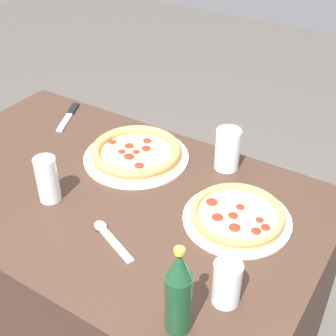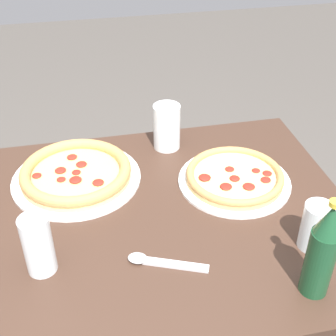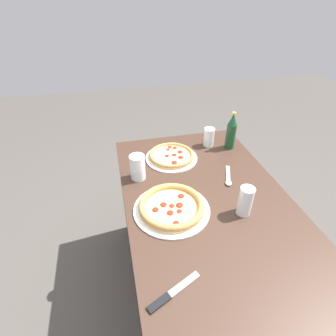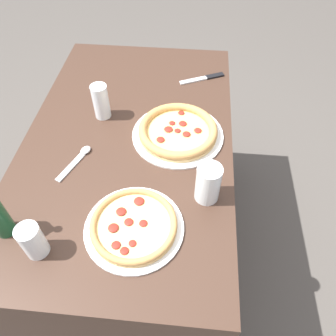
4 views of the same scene
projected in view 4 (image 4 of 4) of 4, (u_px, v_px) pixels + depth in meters
name	position (u px, v px, depth m)	size (l,w,h in m)	color
ground_plane	(141.00, 238.00, 1.81)	(8.00, 8.00, 0.00)	#4C4742
table	(136.00, 197.00, 1.52)	(1.28, 0.77, 0.78)	#3D281E
pizza_veggie	(134.00, 225.00, 0.95)	(0.29, 0.29, 0.04)	white
pizza_salami	(178.00, 131.00, 1.21)	(0.34, 0.34, 0.04)	white
glass_mango_juice	(101.00, 103.00, 1.25)	(0.06, 0.06, 0.14)	white
glass_iced_tea	(33.00, 241.00, 0.88)	(0.06, 0.06, 0.11)	white
glass_orange_juice	(208.00, 185.00, 1.00)	(0.08, 0.08, 0.13)	white
knife	(204.00, 78.00, 1.45)	(0.11, 0.20, 0.01)	black
spoon	(79.00, 158.00, 1.14)	(0.17, 0.09, 0.01)	silver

